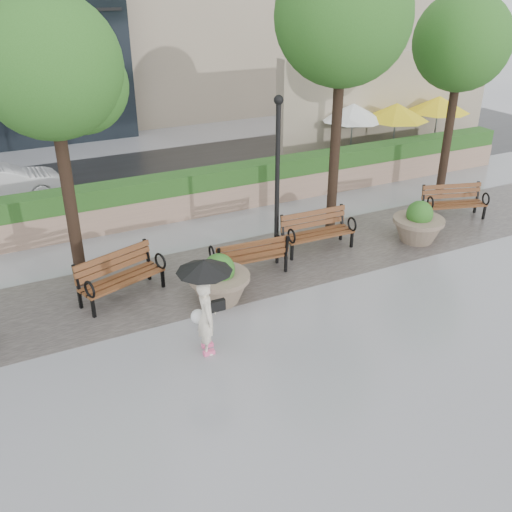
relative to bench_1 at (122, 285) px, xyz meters
name	(u,v)px	position (x,y,z in m)	size (l,w,h in m)	color
ground	(319,323)	(3.45, -2.94, -0.31)	(100.00, 100.00, 0.00)	gray
cobble_strip	(256,265)	(3.45, 0.06, -0.31)	(28.00, 3.20, 0.01)	#383330
hedge_wall	(197,193)	(3.45, 4.06, 0.35)	(24.00, 0.80, 1.35)	#A07F67
cafe_wall	(388,103)	(12.95, 7.06, 1.69)	(10.00, 0.60, 4.00)	tan
cafe_hedge	(409,156)	(12.45, 4.86, 0.14)	(8.00, 0.50, 0.90)	#244C19
asphalt_street	(159,176)	(3.45, 8.06, -0.31)	(40.00, 7.00, 0.00)	black
bench_1	(122,285)	(0.00, 0.00, 0.00)	(2.10, 1.38, 1.05)	brown
bench_2	(249,263)	(3.09, -0.28, -0.02)	(1.91, 0.86, 1.00)	brown
bench_3	(317,239)	(5.34, 0.16, 0.00)	(1.97, 0.83, 1.04)	brown
bench_4	(453,209)	(10.22, 0.21, -0.02)	(1.99, 1.25, 1.00)	brown
planter_left	(219,283)	(1.93, -1.14, 0.14)	(1.39, 1.39, 1.16)	#7F6B56
planter_right	(418,226)	(8.13, -0.60, 0.15)	(1.40, 1.40, 1.17)	#7F6B56
lamppost	(277,186)	(4.34, 0.62, 1.50)	(0.28, 0.28, 4.11)	black
tree_0	(57,73)	(-0.57, 1.14, 4.56)	(3.13, 2.98, 6.51)	black
tree_1	(346,23)	(6.65, 1.34, 5.28)	(3.56, 3.48, 7.49)	black
tree_2	(463,46)	(11.63, 2.18, 4.40)	(3.13, 2.97, 6.34)	black
patio_umb_white	(353,112)	(10.71, 6.30, 1.68)	(2.50, 2.50, 2.30)	black
patio_umb_yellow_a	(396,112)	(12.23, 5.63, 1.68)	(2.50, 2.50, 2.30)	black
patio_umb_yellow_b	(439,104)	(14.65, 5.96, 1.68)	(2.50, 2.50, 2.30)	black
car_right	(0,184)	(-1.91, 7.71, 0.32)	(1.35, 3.87, 1.27)	silver
pedestrian	(206,297)	(0.96, -2.76, 0.88)	(1.07, 1.07, 1.96)	beige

